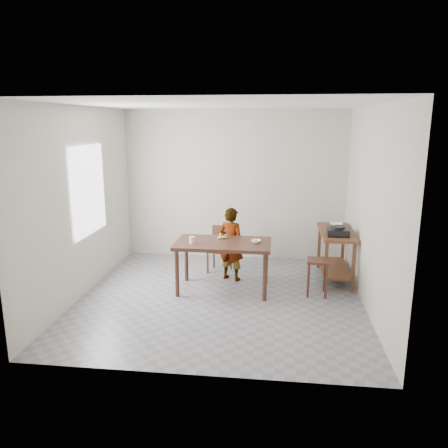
# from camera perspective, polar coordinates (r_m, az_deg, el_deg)

# --- Properties ---
(floor) EXTENTS (4.00, 4.00, 0.04)m
(floor) POSITION_cam_1_polar(r_m,az_deg,el_deg) (6.41, -0.43, -9.74)
(floor) COLOR gray
(floor) RESTS_ON ground
(ceiling) EXTENTS (4.00, 4.00, 0.04)m
(ceiling) POSITION_cam_1_polar(r_m,az_deg,el_deg) (5.90, -0.48, 15.56)
(ceiling) COLOR white
(ceiling) RESTS_ON wall_back
(wall_back) EXTENTS (4.00, 0.04, 2.70)m
(wall_back) POSITION_cam_1_polar(r_m,az_deg,el_deg) (7.99, 1.39, 5.08)
(wall_back) COLOR beige
(wall_back) RESTS_ON ground
(wall_front) EXTENTS (4.00, 0.04, 2.70)m
(wall_front) POSITION_cam_1_polar(r_m,az_deg,el_deg) (4.06, -4.08, -2.92)
(wall_front) COLOR beige
(wall_front) RESTS_ON ground
(wall_left) EXTENTS (0.04, 4.00, 2.70)m
(wall_left) POSITION_cam_1_polar(r_m,az_deg,el_deg) (6.57, -18.23, 2.66)
(wall_left) COLOR beige
(wall_left) RESTS_ON ground
(wall_right) EXTENTS (0.04, 4.00, 2.70)m
(wall_right) POSITION_cam_1_polar(r_m,az_deg,el_deg) (6.09, 18.76, 1.84)
(wall_right) COLOR beige
(wall_right) RESTS_ON ground
(window_pane) EXTENTS (0.02, 1.10, 1.30)m
(window_pane) POSITION_cam_1_polar(r_m,az_deg,el_deg) (6.71, -17.22, 4.23)
(window_pane) COLOR white
(window_pane) RESTS_ON wall_left
(dining_table) EXTENTS (1.40, 0.80, 0.75)m
(dining_table) POSITION_cam_1_polar(r_m,az_deg,el_deg) (6.54, -0.10, -5.54)
(dining_table) COLOR #432519
(dining_table) RESTS_ON floor
(prep_counter) EXTENTS (0.50, 1.20, 0.80)m
(prep_counter) POSITION_cam_1_polar(r_m,az_deg,el_deg) (7.22, 14.29, -3.93)
(prep_counter) COLOR brown
(prep_counter) RESTS_ON floor
(child) EXTENTS (0.51, 0.43, 1.18)m
(child) POSITION_cam_1_polar(r_m,az_deg,el_deg) (6.92, 0.96, -2.63)
(child) COLOR silver
(child) RESTS_ON floor
(dining_chair) EXTENTS (0.43, 0.43, 0.76)m
(dining_chair) POSITION_cam_1_polar(r_m,az_deg,el_deg) (7.35, -0.59, -3.38)
(dining_chair) COLOR #432519
(dining_chair) RESTS_ON floor
(stool) EXTENTS (0.33, 0.33, 0.54)m
(stool) POSITION_cam_1_polar(r_m,az_deg,el_deg) (6.55, 12.08, -6.82)
(stool) COLOR #432519
(stool) RESTS_ON floor
(glass_tumbler) EXTENTS (0.09, 0.09, 0.10)m
(glass_tumbler) POSITION_cam_1_polar(r_m,az_deg,el_deg) (6.36, -4.17, -2.11)
(glass_tumbler) COLOR white
(glass_tumbler) RESTS_ON dining_table
(small_bowl) EXTENTS (0.18, 0.18, 0.04)m
(small_bowl) POSITION_cam_1_polar(r_m,az_deg,el_deg) (6.40, 4.20, -2.27)
(small_bowl) COLOR white
(small_bowl) RESTS_ON dining_table
(banana) EXTENTS (0.18, 0.15, 0.05)m
(banana) POSITION_cam_1_polar(r_m,az_deg,el_deg) (6.60, -0.26, -1.72)
(banana) COLOR #FFE64A
(banana) RESTS_ON dining_table
(serving_bowl) EXTENTS (0.23, 0.23, 0.05)m
(serving_bowl) POSITION_cam_1_polar(r_m,az_deg,el_deg) (7.42, 14.42, -0.07)
(serving_bowl) COLOR white
(serving_bowl) RESTS_ON prep_counter
(gas_burner) EXTENTS (0.33, 0.33, 0.11)m
(gas_burner) POSITION_cam_1_polar(r_m,az_deg,el_deg) (6.82, 14.66, -1.00)
(gas_burner) COLOR black
(gas_burner) RESTS_ON prep_counter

